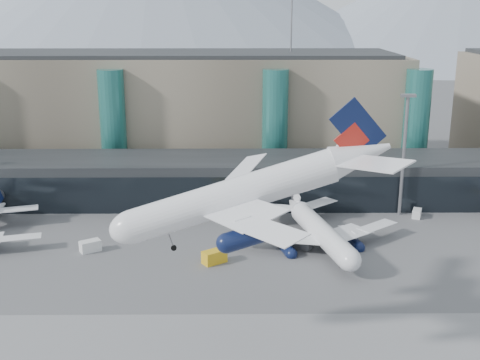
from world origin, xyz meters
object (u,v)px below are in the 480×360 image
veh_a (90,246)px  veh_h (214,257)px  veh_b (250,225)px  lightmast_mid (404,148)px  veh_c (302,243)px  jet_parked_mid (316,221)px  veh_g (343,230)px  veh_d (417,213)px  hero_jet (260,181)px

veh_a → veh_h: size_ratio=0.88×
veh_b → lightmast_mid: bearing=-83.1°
veh_c → jet_parked_mid: bearing=75.8°
jet_parked_mid → veh_h: jet_parked_mid is taller
veh_a → veh_g: (47.16, 8.35, -0.36)m
veh_c → veh_d: 30.67m
veh_c → hero_jet: bearing=-73.6°
jet_parked_mid → veh_g: size_ratio=15.57×
hero_jet → veh_a: size_ratio=10.22×
jet_parked_mid → veh_a: jet_parked_mid is taller
lightmast_mid → veh_h: (-38.53, -24.83, -13.29)m
lightmast_mid → jet_parked_mid: lightmast_mid is taller
veh_b → veh_g: size_ratio=1.23×
veh_a → hero_jet: bearing=-80.0°
lightmast_mid → veh_g: 22.54m
lightmast_mid → veh_a: lightmast_mid is taller
lightmast_mid → hero_jet: (-31.95, -51.69, 8.03)m
veh_c → lightmast_mid: bearing=70.7°
veh_a → jet_parked_mid: bearing=-26.8°
jet_parked_mid → veh_c: bearing=121.2°
jet_parked_mid → veh_c: size_ratio=9.34×
lightmast_mid → veh_g: bearing=-141.3°
veh_g → veh_h: bearing=-77.1°
veh_b → veh_h: 17.45m
veh_a → veh_h: bearing=-45.5°
veh_a → veh_h: 23.18m
veh_d → veh_h: (-41.67, -22.83, 0.25)m
veh_a → veh_g: veh_a is taller
veh_d → veh_h: size_ratio=0.75×
veh_b → veh_d: bearing=-87.5°
lightmast_mid → jet_parked_mid: (-19.95, -15.63, -10.20)m
jet_parked_mid → veh_h: (-18.57, -9.20, -3.09)m
veh_c → veh_h: 17.01m
lightmast_mid → hero_jet: size_ratio=0.70×
veh_d → jet_parked_mid: bearing=143.0°
hero_jet → jet_parked_mid: (12.00, 36.06, -18.23)m
lightmast_mid → veh_g: size_ratio=11.49×
hero_jet → veh_h: size_ratio=8.98×
veh_b → jet_parked_mid: bearing=-128.2°
hero_jet → veh_d: 64.54m
jet_parked_mid → veh_a: 41.44m
veh_d → veh_b: bearing=123.1°
veh_b → veh_c: (9.27, -9.74, 0.24)m
veh_g → lightmast_mid: bearing=112.6°
lightmast_mid → veh_d: (3.14, -2.00, -13.54)m
veh_a → veh_g: bearing=-22.2°
veh_b → veh_c: veh_c is taller
veh_a → veh_g: size_ratio=1.61×
veh_c → veh_h: (-15.74, -6.46, 0.09)m
veh_c → veh_g: veh_c is taller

